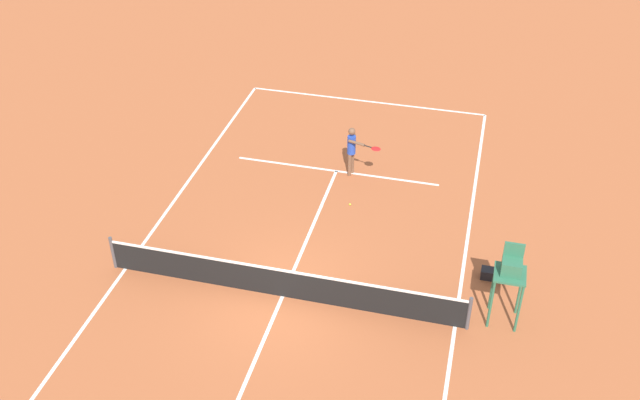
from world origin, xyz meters
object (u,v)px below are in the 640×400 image
(tennis_ball, at_px, (350,204))
(umpire_chair, at_px, (510,273))
(equipment_bag, at_px, (495,274))
(player_serving, at_px, (353,148))

(tennis_ball, bearing_deg, umpire_chair, 140.91)
(umpire_chair, bearing_deg, tennis_ball, -39.09)
(umpire_chair, xyz_separation_m, equipment_bag, (0.28, -1.57, -1.46))
(equipment_bag, bearing_deg, player_serving, -40.21)
(umpire_chair, bearing_deg, equipment_bag, -79.96)
(player_serving, distance_m, tennis_ball, 2.08)
(umpire_chair, height_order, equipment_bag, umpire_chair)
(umpire_chair, distance_m, equipment_bag, 2.16)
(tennis_ball, distance_m, umpire_chair, 6.58)
(tennis_ball, relative_size, equipment_bag, 0.09)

